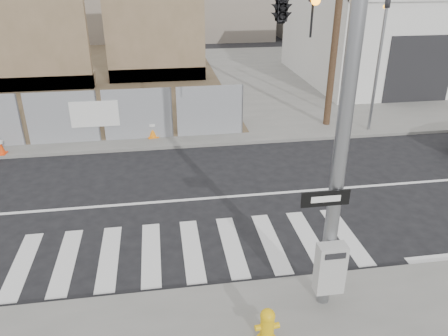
{
  "coord_description": "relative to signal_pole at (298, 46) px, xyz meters",
  "views": [
    {
      "loc": [
        -0.58,
        -11.38,
        6.44
      ],
      "look_at": [
        1.05,
        -0.88,
        1.4
      ],
      "focal_mm": 35.0,
      "sensor_mm": 36.0,
      "label": 1
    }
  ],
  "objects": [
    {
      "name": "ground",
      "position": [
        -2.49,
        2.05,
        -4.78
      ],
      "size": [
        100.0,
        100.0,
        0.0
      ],
      "primitive_type": "plane",
      "color": "black",
      "rests_on": "ground"
    },
    {
      "name": "sidewalk_far",
      "position": [
        -2.49,
        16.05,
        -4.72
      ],
      "size": [
        50.0,
        20.0,
        0.12
      ],
      "primitive_type": "cube",
      "color": "slate",
      "rests_on": "ground"
    },
    {
      "name": "signal_pole",
      "position": [
        0.0,
        0.0,
        0.0
      ],
      "size": [
        0.96,
        5.87,
        7.0
      ],
      "color": "gray",
      "rests_on": "sidewalk_near"
    },
    {
      "name": "far_signal_pole",
      "position": [
        5.51,
        6.65,
        -1.3
      ],
      "size": [
        0.16,
        0.2,
        5.6
      ],
      "color": "gray",
      "rests_on": "sidewalk_far"
    },
    {
      "name": "concrete_wall_left",
      "position": [
        -9.49,
        15.13,
        -1.4
      ],
      "size": [
        6.0,
        1.3,
        8.0
      ],
      "color": "brown",
      "rests_on": "sidewalk_far"
    },
    {
      "name": "concrete_wall_right",
      "position": [
        -2.99,
        16.13,
        -1.4
      ],
      "size": [
        5.5,
        1.3,
        8.0
      ],
      "color": "brown",
      "rests_on": "sidewalk_far"
    },
    {
      "name": "auto_shop",
      "position": [
        11.5,
        15.01,
        -2.25
      ],
      "size": [
        12.0,
        10.2,
        5.95
      ],
      "color": "silver",
      "rests_on": "sidewalk_far"
    },
    {
      "name": "fire_hydrant",
      "position": [
        -1.4,
        -3.64,
        -4.29
      ],
      "size": [
        0.46,
        0.42,
        0.74
      ],
      "rotation": [
        0.0,
        0.0,
        0.08
      ],
      "color": "#E7B20C",
      "rests_on": "sidewalk_near"
    },
    {
      "name": "traffic_cone_d",
      "position": [
        -3.38,
        7.13,
        -4.27
      ],
      "size": [
        0.48,
        0.48,
        0.8
      ],
      "rotation": [
        0.0,
        0.0,
        0.17
      ],
      "color": "orange",
      "rests_on": "sidewalk_far"
    }
  ]
}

